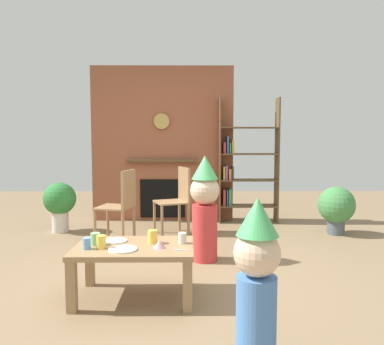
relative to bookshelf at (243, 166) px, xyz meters
name	(u,v)px	position (x,y,z in m)	size (l,w,h in m)	color
ground_plane	(176,276)	(-0.95, -2.40, -0.87)	(12.00, 12.00, 0.00)	#846B4C
brick_fireplace_feature	(163,145)	(-1.24, 0.20, 0.33)	(2.20, 0.28, 2.40)	#935138
bookshelf	(243,166)	(0.00, 0.00, 0.00)	(0.90, 0.28, 1.90)	brown
coffee_table	(134,254)	(-1.26, -2.89, -0.51)	(0.94, 0.62, 0.43)	#9E7A51
paper_cup_near_left	(101,242)	(-1.51, -2.97, -0.39)	(0.07, 0.07, 0.10)	#F2CC4C
paper_cup_near_right	(153,237)	(-1.12, -2.82, -0.39)	(0.08, 0.08, 0.11)	#F2CC4C
paper_cup_center	(182,238)	(-0.88, -2.82, -0.40)	(0.07, 0.07, 0.09)	silver
paper_cup_far_left	(87,244)	(-1.62, -2.98, -0.40)	(0.06, 0.06, 0.09)	#669EE0
paper_cup_far_right	(95,239)	(-1.58, -2.88, -0.39)	(0.08, 0.08, 0.10)	#8CD18C
paper_plate_front	(115,241)	(-1.44, -2.76, -0.43)	(0.20, 0.20, 0.01)	white
paper_plate_rear	(123,249)	(-1.33, -3.01, -0.43)	(0.22, 0.22, 0.01)	white
birthday_cake_slice	(159,244)	(-1.06, -2.96, -0.41)	(0.10, 0.10, 0.06)	pink
table_fork	(180,250)	(-0.90, -3.03, -0.44)	(0.15, 0.02, 0.01)	silver
child_with_cone_hat	(257,278)	(-0.45, -3.82, -0.36)	(0.26, 0.26, 0.95)	#4C7FC6
child_in_pink	(205,206)	(-0.66, -1.92, -0.28)	(0.31, 0.31, 1.11)	#D13838
dining_chair_left	(122,202)	(-1.65, -1.21, -0.36)	(0.48, 0.48, 0.90)	#9E7A51
dining_chair_middle	(178,196)	(-0.98, -0.78, -0.36)	(0.52, 0.52, 0.90)	#9E7A51
potted_plant_tall	(336,207)	(1.15, -0.80, -0.49)	(0.49, 0.49, 0.64)	#4C5660
potted_plant_short	(60,202)	(-2.61, -0.64, -0.45)	(0.44, 0.44, 0.68)	beige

